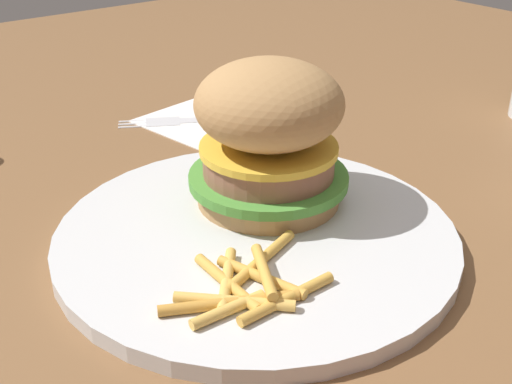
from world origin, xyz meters
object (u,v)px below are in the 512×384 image
Objects in this scene: fork at (201,118)px; fries_pile at (247,286)px; sandwich at (269,133)px; napkin at (202,120)px; plate at (256,236)px.

fries_pile is at bearing 61.64° from fork.
fork is (-0.07, -0.20, -0.06)m from sandwich.
napkin is at bearing -118.64° from fries_pile.
fries_pile reaches higher than napkin.
napkin is (-0.15, -0.28, -0.02)m from fries_pile.
sandwich is 0.77× the size of fork.
napkin is (-0.10, -0.23, -0.01)m from plate.
fries_pile reaches higher than fork.
fork is at bearing -118.36° from fries_pile.
napkin is at bearing -109.24° from sandwich.
sandwich reaches higher than fork.
sandwich is (-0.03, -0.03, 0.06)m from plate.
sandwich is at bearing -134.94° from fries_pile.
fork is (-0.10, -0.23, -0.00)m from plate.
fork is at bearing -29.35° from napkin.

